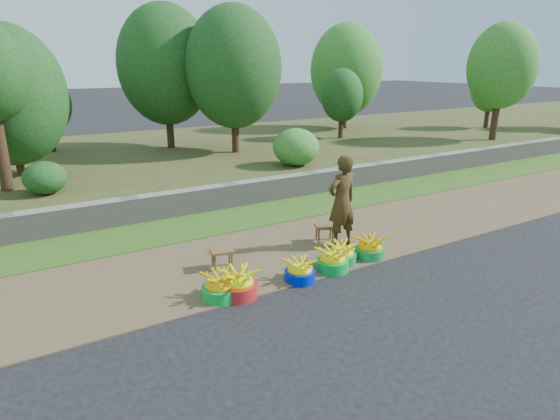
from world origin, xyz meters
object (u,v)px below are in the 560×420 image
basin_e (342,254)px  basin_f (370,248)px  basin_c (300,271)px  basin_d (332,260)px  vendor_woman (342,202)px  stool_right (325,229)px  basin_a (220,287)px  basin_b (238,284)px  stool_left (222,253)px

basin_e → basin_f: (0.55, -0.05, 0.01)m
basin_f → basin_c: bearing=-174.8°
basin_f → basin_d: bearing=-174.1°
basin_e → vendor_woman: vendor_woman is taller
stool_right → basin_c: bearing=-138.9°
basin_d → basin_c: bearing=-175.7°
basin_a → basin_e: basin_a is taller
basin_c → basin_d: bearing=4.3°
basin_a → basin_b: bearing=-14.5°
basin_c → stool_left: bearing=130.2°
basin_a → basin_c: basin_a is taller
vendor_woman → basin_c: bearing=25.5°
basin_c → stool_right: 1.68m
basin_c → basin_e: size_ratio=0.96×
basin_c → basin_d: 0.65m
basin_a → basin_e: bearing=2.1°
basin_b → basin_d: 1.65m
basin_f → basin_a: bearing=-179.4°
basin_d → vendor_woman: (0.74, 0.74, 0.67)m
basin_a → basin_f: 2.75m
basin_b → stool_right: basin_b is taller
basin_b → basin_c: basin_b is taller
stool_left → vendor_woman: size_ratio=0.25×
basin_d → vendor_woman: size_ratio=0.31×
vendor_woman → stool_right: bearing=-74.1°
stool_left → vendor_woman: vendor_woman is taller
basin_a → stool_right: 2.71m
basin_c → stool_right: (1.26, 1.10, 0.11)m
stool_right → basin_e: bearing=-109.4°
stool_left → basin_a: bearing=-116.1°
stool_left → stool_right: (2.10, 0.12, -0.01)m
basin_d → vendor_woman: bearing=45.3°
basin_e → vendor_woman: 1.01m
basin_f → vendor_woman: 0.94m
basin_b → vendor_woman: 2.59m
basin_f → stool_right: basin_f is taller
basin_b → stool_left: 0.96m
basin_e → basin_f: size_ratio=0.94×
basin_b → basin_c: 1.01m
basin_a → basin_d: same height
basin_e → basin_f: 0.56m
basin_e → basin_a: bearing=-177.9°
basin_b → stool_left: bearing=79.5°
basin_b → stool_right: bearing=25.0°
basin_d → basin_e: size_ratio=1.07×
stool_right → vendor_woman: bearing=-69.8°
basin_a → basin_f: (2.75, 0.03, -0.00)m
basin_f → vendor_woman: vendor_woman is taller
basin_c → stool_left: (-0.83, 0.98, 0.12)m
basin_b → vendor_woman: size_ratio=0.33×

